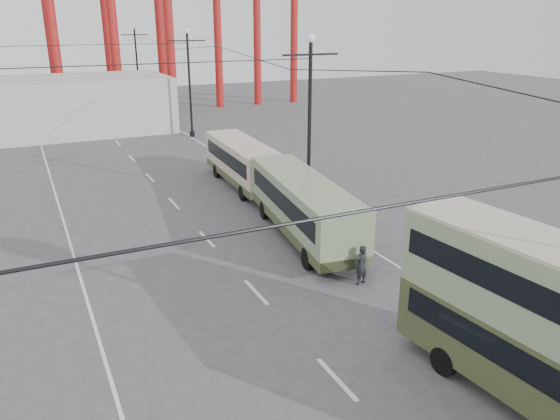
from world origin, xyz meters
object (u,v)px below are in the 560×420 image
single_decker_green (303,205)px  pedestrian (361,265)px  double_decker_bus (554,324)px  single_decker_cream (243,162)px

single_decker_green → pedestrian: single_decker_green is taller
double_decker_bus → single_decker_cream: 23.18m
single_decker_green → single_decker_cream: size_ratio=1.16×
single_decker_cream → pedestrian: (-0.92, -14.76, -0.74)m
single_decker_green → pedestrian: size_ratio=6.35×
double_decker_bus → pedestrian: size_ratio=5.47×
double_decker_bus → single_decker_green: size_ratio=0.86×
pedestrian → single_decker_green: bearing=-106.5°
double_decker_bus → single_decker_green: double_decker_bus is taller
single_decker_green → pedestrian: (-0.26, -5.42, -0.81)m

